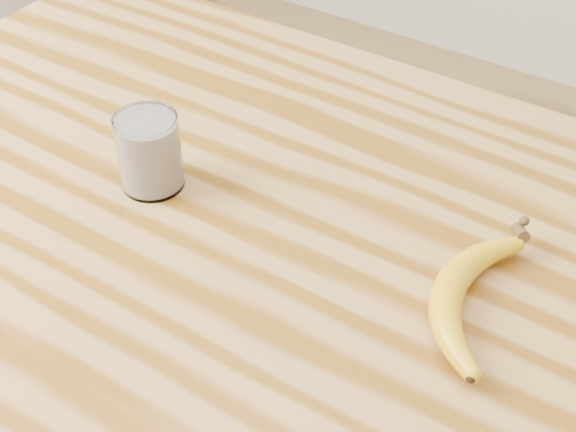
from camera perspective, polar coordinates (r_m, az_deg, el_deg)
The scene contains 3 objects.
table at distance 0.95m, azimuth -2.10°, elevation -6.95°, with size 1.20×0.80×0.90m.
smoothie_glass at distance 0.90m, azimuth -9.83°, elevation 4.51°, with size 0.07×0.07×0.09m.
banana at distance 0.79m, azimuth 11.31°, elevation -5.12°, with size 0.10×0.27×0.03m, color gold, non-canonical shape.
Camera 1 is at (0.38, -0.51, 1.47)m, focal length 50.00 mm.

